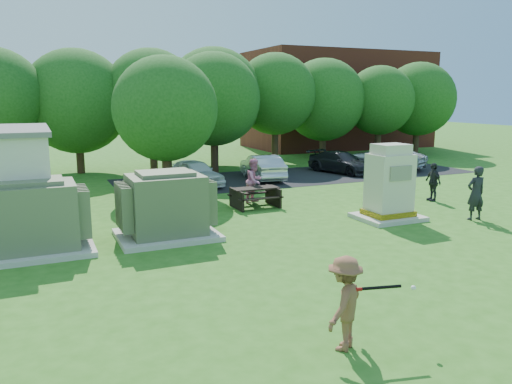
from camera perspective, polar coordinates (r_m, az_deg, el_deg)
name	(u,v)px	position (r m, az deg, el deg)	size (l,w,h in m)	color
ground	(321,270)	(12.82, 7.40, -8.81)	(120.00, 120.00, 0.00)	#2D6619
brick_building	(337,100)	(44.53, 9.27, 10.32)	(15.00, 8.00, 8.00)	maroon
parking_strip	(302,176)	(27.60, 5.24, 1.86)	(20.00, 6.00, 0.01)	#232326
transformer_left	(35,219)	(15.13, -23.96, -2.79)	(3.00, 2.40, 2.07)	beige
transformer_right	(166,207)	(15.55, -10.23, -1.67)	(3.00, 2.40, 2.07)	beige
generator_cabinet	(389,187)	(18.18, 14.99, 0.58)	(2.20, 1.80, 2.68)	beige
picnic_table	(255,195)	(19.63, -0.09, -0.33)	(1.83, 1.37, 0.78)	black
batter	(344,303)	(8.83, 10.07, -12.41)	(1.07, 0.61, 1.66)	brown
person_by_generator	(476,193)	(19.12, 23.83, -0.13)	(0.70, 0.46, 1.92)	black
person_at_picnic	(254,181)	(20.44, -0.18, 1.31)	(0.88, 0.69, 1.82)	#CA6B96
person_walking_right	(433,182)	(22.05, 19.57, 1.09)	(0.94, 0.39, 1.60)	#242429
car_white	(195,173)	(24.54, -7.03, 2.20)	(1.51, 3.76, 1.28)	white
car_silver_a	(262,167)	(26.19, 0.74, 2.86)	(1.39, 3.99, 1.32)	silver
car_dark	(341,162)	(28.96, 9.72, 3.38)	(1.71, 4.20, 1.22)	black
car_silver_b	(384,158)	(30.99, 14.44, 3.78)	(2.22, 4.81, 1.34)	silver
batting_equipment	(379,288)	(8.95, 13.92, -10.62)	(1.32, 0.26, 0.20)	black
tree_row	(182,99)	(29.89, -8.44, 10.46)	(41.30, 13.30, 7.30)	#47301E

